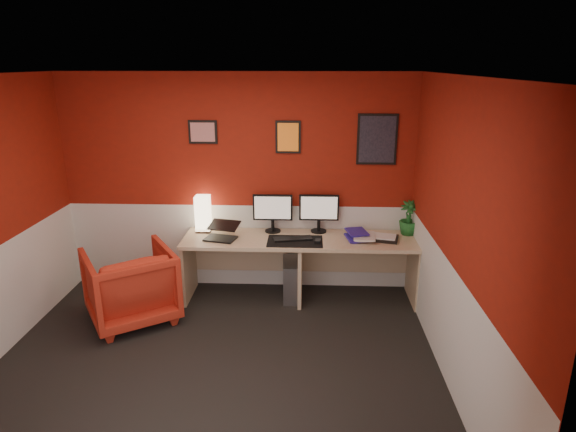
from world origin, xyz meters
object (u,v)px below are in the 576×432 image
(shoji_lamp, at_px, (203,215))
(monitor_left, at_px, (273,207))
(desk, at_px, (300,269))
(monitor_right, at_px, (319,207))
(laptop, at_px, (220,230))
(pc_tower, at_px, (292,279))
(armchair, at_px, (131,285))
(zen_tray, at_px, (382,238))
(potted_plant, at_px, (409,218))

(shoji_lamp, xyz_separation_m, monitor_left, (0.80, 0.02, 0.09))
(desk, height_order, monitor_right, monitor_right)
(desk, height_order, laptop, laptop)
(desk, relative_size, pc_tower, 5.78)
(laptop, relative_size, armchair, 0.39)
(desk, height_order, pc_tower, desk)
(desk, bearing_deg, laptop, -175.27)
(desk, relative_size, shoji_lamp, 6.50)
(armchair, bearing_deg, shoji_lamp, -163.79)
(desk, distance_m, monitor_right, 0.72)
(desk, xyz_separation_m, monitor_left, (-0.32, 0.21, 0.66))
(desk, bearing_deg, armchair, -162.56)
(zen_tray, height_order, pc_tower, zen_tray)
(monitor_left, bearing_deg, desk, -33.36)
(desk, xyz_separation_m, zen_tray, (0.90, 0.00, 0.38))
(zen_tray, relative_size, potted_plant, 0.91)
(zen_tray, xyz_separation_m, pc_tower, (-0.99, 0.01, -0.52))
(pc_tower, height_order, armchair, armchair)
(monitor_left, bearing_deg, laptop, -153.02)
(laptop, height_order, monitor_left, monitor_left)
(pc_tower, xyz_separation_m, armchair, (-1.66, -0.56, 0.16))
(shoji_lamp, relative_size, laptop, 1.21)
(laptop, bearing_deg, zen_tray, 15.92)
(potted_plant, bearing_deg, shoji_lamp, 179.87)
(zen_tray, xyz_separation_m, armchair, (-2.64, -0.55, -0.36))
(zen_tray, distance_m, potted_plant, 0.41)
(monitor_left, height_order, potted_plant, monitor_left)
(desk, xyz_separation_m, potted_plant, (1.22, 0.18, 0.56))
(desk, xyz_separation_m, laptop, (-0.88, -0.07, 0.47))
(zen_tray, distance_m, pc_tower, 1.12)
(shoji_lamp, relative_size, potted_plant, 1.04)
(desk, xyz_separation_m, pc_tower, (-0.09, 0.01, -0.14))
(monitor_left, bearing_deg, monitor_right, 1.84)
(shoji_lamp, height_order, laptop, shoji_lamp)
(shoji_lamp, relative_size, monitor_right, 0.69)
(monitor_right, xyz_separation_m, potted_plant, (1.01, -0.04, -0.10))
(desk, relative_size, potted_plant, 6.76)
(monitor_right, relative_size, potted_plant, 1.51)
(laptop, relative_size, potted_plant, 0.86)
(laptop, xyz_separation_m, monitor_left, (0.56, 0.28, 0.18))
(shoji_lamp, distance_m, monitor_left, 0.80)
(zen_tray, relative_size, armchair, 0.41)
(monitor_left, distance_m, zen_tray, 1.27)
(zen_tray, bearing_deg, armchair, -168.19)
(desk, height_order, armchair, armchair)
(monitor_right, distance_m, armchair, 2.20)
(monitor_left, xyz_separation_m, zen_tray, (1.22, -0.21, -0.28))
(monitor_right, bearing_deg, shoji_lamp, -178.35)
(pc_tower, bearing_deg, desk, -10.48)
(armchair, bearing_deg, potted_plant, 160.63)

